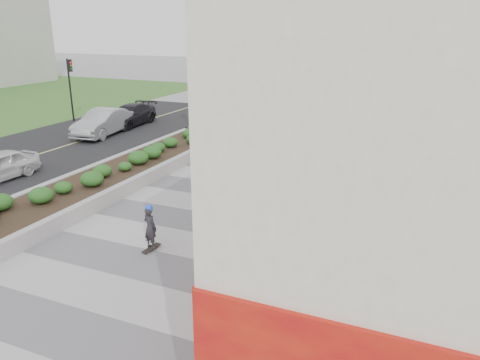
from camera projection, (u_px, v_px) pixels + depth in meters
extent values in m
plane|color=gray|center=(112.00, 300.00, 11.29)|extent=(160.00, 160.00, 0.00)
cube|color=#A8A8AD|center=(176.00, 248.00, 13.90)|extent=(8.00, 36.00, 0.01)
cube|color=beige|center=(451.00, 100.00, 15.24)|extent=(6.00, 24.00, 8.00)
cube|color=red|center=(353.00, 163.00, 17.15)|extent=(0.12, 24.00, 3.00)
cube|color=#9E9EA0|center=(208.00, 135.00, 27.08)|extent=(3.00, 0.30, 0.55)
cube|color=#9E9EA0|center=(85.00, 174.00, 19.88)|extent=(0.30, 18.00, 0.55)
cube|color=#9E9EA0|center=(138.00, 182.00, 18.86)|extent=(0.30, 18.00, 0.55)
cube|color=#2D2116|center=(111.00, 179.00, 19.38)|extent=(2.40, 17.40, 0.50)
cylinder|color=black|center=(193.00, 97.00, 28.62)|extent=(0.12, 0.12, 4.20)
cube|color=black|center=(195.00, 70.00, 28.03)|extent=(0.18, 0.28, 0.80)
cylinder|color=black|center=(70.00, 90.00, 31.64)|extent=(0.12, 0.12, 4.20)
cube|color=black|center=(70.00, 66.00, 31.06)|extent=(0.18, 0.28, 0.80)
cylinder|color=#595654|center=(191.00, 251.00, 13.72)|extent=(0.44, 0.44, 0.01)
cube|color=black|center=(152.00, 248.00, 13.79)|extent=(0.24, 0.73, 0.02)
imported|color=#25252A|center=(150.00, 228.00, 13.59)|extent=(0.54, 0.43, 1.29)
sphere|color=blue|center=(149.00, 208.00, 13.39)|extent=(0.23, 0.23, 0.23)
imported|color=#ABAFB2|center=(103.00, 122.00, 27.96)|extent=(2.22, 4.85, 1.54)
imported|color=black|center=(130.00, 115.00, 30.71)|extent=(2.16, 4.74, 1.34)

